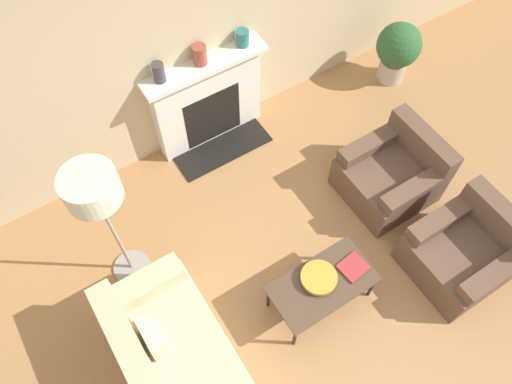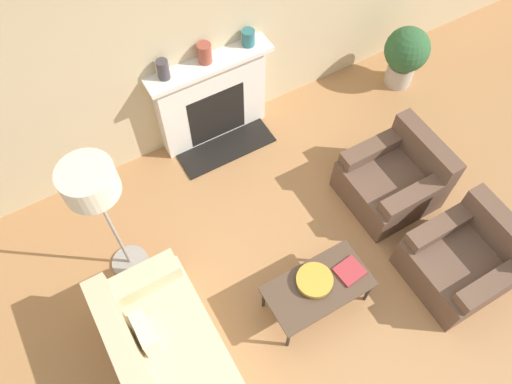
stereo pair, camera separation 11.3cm
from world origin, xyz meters
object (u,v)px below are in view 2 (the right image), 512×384
at_px(armchair_far, 394,179).
at_px(bowl, 315,280).
at_px(coffee_table, 318,287).
at_px(book, 350,271).
at_px(floor_lamp, 93,190).
at_px(mantel_vase_left, 163,69).
at_px(armchair_near, 464,260).
at_px(potted_plant, 406,54).
at_px(mantel_vase_center_left, 205,53).
at_px(mantel_vase_center_right, 248,38).
at_px(fireplace, 213,101).

xyz_separation_m(armchair_far, bowl, (-1.40, -0.57, 0.18)).
xyz_separation_m(coffee_table, book, (0.32, -0.03, 0.05)).
height_order(armchair_far, bowl, armchair_far).
xyz_separation_m(bowl, floor_lamp, (-1.36, 1.22, 0.91)).
distance_m(armchair_far, mantel_vase_left, 2.59).
xyz_separation_m(armchair_near, potted_plant, (1.14, 2.34, 0.18)).
bearing_deg(armchair_near, mantel_vase_center_left, -155.56).
distance_m(book, floor_lamp, 2.33).
xyz_separation_m(armchair_near, bowl, (-1.40, 0.49, 0.18)).
relative_size(book, mantel_vase_center_right, 1.53).
relative_size(bowl, potted_plant, 0.42).
xyz_separation_m(mantel_vase_left, mantel_vase_center_right, (0.93, 0.00, -0.02)).
bearing_deg(mantel_vase_left, armchair_far, -45.17).
distance_m(armchair_far, mantel_vase_center_right, 2.09).
bearing_deg(mantel_vase_left, bowl, -82.34).
bearing_deg(coffee_table, fireplace, 86.41).
bearing_deg(mantel_vase_left, floor_lamp, -134.54).
distance_m(fireplace, floor_lamp, 2.02).
bearing_deg(potted_plant, mantel_vase_center_left, 169.83).
relative_size(armchair_near, mantel_vase_center_left, 4.22).
relative_size(book, mantel_vase_center_left, 1.24).
bearing_deg(floor_lamp, book, -37.40).
distance_m(armchair_near, mantel_vase_center_right, 3.02).
bearing_deg(bowl, armchair_far, 22.26).
xyz_separation_m(fireplace, mantel_vase_center_left, (-0.02, 0.01, 0.68)).
xyz_separation_m(fireplace, book, (0.17, -2.35, -0.11)).
relative_size(fireplace, bowl, 4.08).
bearing_deg(potted_plant, armchair_far, -131.59).
distance_m(coffee_table, mantel_vase_center_right, 2.55).
xyz_separation_m(armchair_near, mantel_vase_left, (-1.70, 2.77, 0.94)).
bearing_deg(floor_lamp, fireplace, 34.76).
distance_m(fireplace, potted_plant, 2.41).
bearing_deg(mantel_vase_left, mantel_vase_center_left, 0.00).
height_order(fireplace, coffee_table, fireplace).
xyz_separation_m(fireplace, floor_lamp, (-1.52, -1.05, 0.82)).
height_order(bowl, floor_lamp, floor_lamp).
bearing_deg(mantel_vase_left, armchair_near, -58.42).
bearing_deg(mantel_vase_center_right, bowl, -105.34).
bearing_deg(floor_lamp, potted_plant, 9.31).
distance_m(armchair_near, potted_plant, 2.61).
relative_size(fireplace, armchair_far, 1.53).
relative_size(bowl, mantel_vase_left, 1.60).
height_order(armchair_near, potted_plant, potted_plant).
relative_size(coffee_table, floor_lamp, 0.59).
xyz_separation_m(armchair_near, floor_lamp, (-2.76, 1.70, 1.09)).
distance_m(bowl, mantel_vase_center_right, 2.48).
distance_m(fireplace, armchair_far, 2.12).
distance_m(mantel_vase_center_left, potted_plant, 2.55).
relative_size(coffee_table, bowl, 2.88).
xyz_separation_m(mantel_vase_left, mantel_vase_center_left, (0.44, 0.00, 0.00)).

